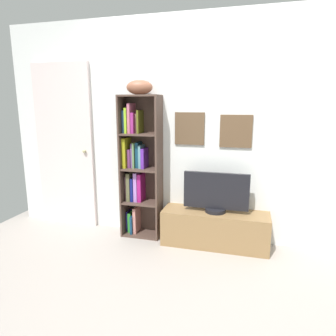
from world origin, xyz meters
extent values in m
cube|color=#A59B94|center=(0.00, 0.00, -0.02)|extent=(5.20, 5.20, 0.04)
cube|color=silver|center=(0.00, 1.13, 1.22)|extent=(4.80, 0.06, 2.45)
cube|color=brown|center=(-0.18, 1.09, 1.25)|extent=(0.32, 0.02, 0.35)
cube|color=#BFBE99|center=(-0.18, 1.09, 1.25)|extent=(0.27, 0.01, 0.30)
cube|color=brown|center=(0.32, 1.09, 1.23)|extent=(0.33, 0.02, 0.34)
cube|color=tan|center=(0.32, 1.09, 1.23)|extent=(0.28, 0.01, 0.29)
cube|color=#4C382F|center=(-0.92, 0.97, 0.81)|extent=(0.02, 0.25, 1.61)
cube|color=#4C382F|center=(-0.49, 0.97, 0.81)|extent=(0.02, 0.25, 1.61)
cube|color=#4C382F|center=(-0.70, 1.10, 0.81)|extent=(0.45, 0.01, 1.61)
cube|color=#4C382F|center=(-0.70, 0.97, 0.01)|extent=(0.41, 0.24, 0.02)
cube|color=#4C382F|center=(-0.70, 0.97, 0.40)|extent=(0.41, 0.24, 0.02)
cube|color=#4C382F|center=(-0.70, 0.97, 0.80)|extent=(0.41, 0.24, 0.02)
cube|color=#4C382F|center=(-0.70, 0.97, 1.19)|extent=(0.41, 0.24, 0.02)
cube|color=#4C382F|center=(-0.70, 0.97, 1.60)|extent=(0.41, 0.24, 0.02)
cube|color=navy|center=(-0.89, 1.02, 0.14)|extent=(0.02, 0.13, 0.24)
cube|color=#2C8E2E|center=(-0.85, 1.01, 0.14)|extent=(0.04, 0.15, 0.24)
cube|color=navy|center=(-0.81, 0.99, 0.13)|extent=(0.02, 0.20, 0.21)
cube|color=tan|center=(-0.78, 1.00, 0.17)|extent=(0.04, 0.18, 0.31)
cube|color=#674252|center=(-0.89, 1.02, 0.55)|extent=(0.03, 0.14, 0.28)
cube|color=brown|center=(-0.85, 1.00, 0.58)|extent=(0.04, 0.18, 0.33)
cube|color=navy|center=(-0.80, 1.00, 0.55)|extent=(0.03, 0.18, 0.27)
cube|color=#A570C8|center=(-0.76, 1.00, 0.58)|extent=(0.04, 0.18, 0.34)
cube|color=#9E196E|center=(-0.72, 1.00, 0.57)|extent=(0.04, 0.17, 0.32)
cube|color=#9A9718|center=(-0.88, 0.99, 0.97)|extent=(0.04, 0.19, 0.34)
cube|color=#672F63|center=(-0.84, 1.01, 0.91)|extent=(0.03, 0.16, 0.21)
cube|color=#6E4A8A|center=(-0.80, 1.02, 0.94)|extent=(0.03, 0.15, 0.27)
cube|color=#5E844E|center=(-0.78, 1.00, 0.95)|extent=(0.02, 0.17, 0.29)
cube|color=navy|center=(-0.74, 1.02, 0.95)|extent=(0.04, 0.15, 0.29)
cube|color=#5C949B|center=(-0.71, 1.01, 0.94)|extent=(0.03, 0.16, 0.26)
cube|color=#5F29A6|center=(-0.67, 1.00, 0.92)|extent=(0.04, 0.17, 0.22)
cube|color=#2F5183|center=(-0.88, 1.01, 1.32)|extent=(0.03, 0.17, 0.25)
cube|color=#93C625|center=(-0.85, 0.99, 1.34)|extent=(0.03, 0.20, 0.28)
cube|color=#BD5F7B|center=(-0.81, 1.00, 1.36)|extent=(0.03, 0.19, 0.32)
cube|color=#972877|center=(-0.78, 1.00, 1.31)|extent=(0.03, 0.19, 0.22)
cube|color=brown|center=(-0.74, 1.02, 1.31)|extent=(0.03, 0.14, 0.21)
cube|color=#555A18|center=(-0.71, 1.00, 1.32)|extent=(0.02, 0.18, 0.25)
ellipsoid|color=#8F563F|center=(-0.70, 0.97, 1.69)|extent=(0.31, 0.20, 0.15)
cube|color=olive|center=(0.15, 0.93, 0.19)|extent=(1.14, 0.35, 0.38)
cube|color=brown|center=(0.15, 0.76, 0.19)|extent=(1.02, 0.01, 0.25)
cylinder|color=black|center=(0.15, 0.93, 0.40)|extent=(0.22, 0.22, 0.04)
cube|color=black|center=(0.15, 0.93, 0.62)|extent=(0.69, 0.04, 0.39)
cube|color=#222B4A|center=(0.15, 0.91, 0.62)|extent=(0.65, 0.01, 0.35)
cube|color=silver|center=(-1.74, 1.08, 1.00)|extent=(0.76, 0.04, 2.00)
cube|color=#C0B2B0|center=(-1.74, 1.06, 1.40)|extent=(0.49, 0.01, 0.72)
cube|color=#C0B2B0|center=(-1.74, 1.06, 0.56)|extent=(0.49, 0.01, 0.72)
sphere|color=tan|center=(-1.45, 1.03, 0.96)|extent=(0.04, 0.04, 0.04)
camera|label=1|loc=(0.45, -2.13, 1.51)|focal=31.88mm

